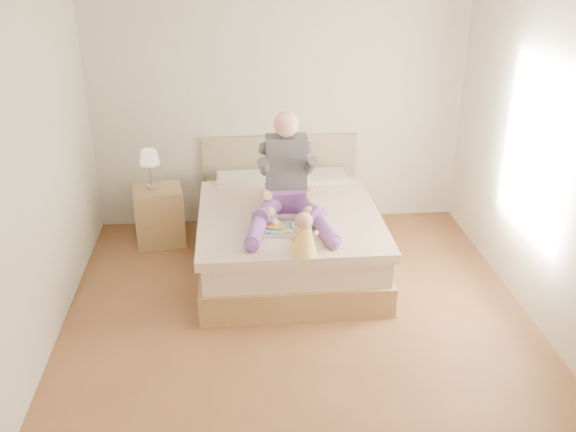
{
  "coord_description": "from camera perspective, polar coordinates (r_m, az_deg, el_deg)",
  "views": [
    {
      "loc": [
        -0.49,
        -4.6,
        3.1
      ],
      "look_at": [
        -0.03,
        0.61,
        0.71
      ],
      "focal_mm": 40.0,
      "sensor_mm": 36.0,
      "label": 1
    }
  ],
  "objects": [
    {
      "name": "room",
      "position": [
        4.91,
        1.97,
        5.66
      ],
      "size": [
        4.02,
        4.22,
        2.71
      ],
      "color": "brown",
      "rests_on": "ground"
    },
    {
      "name": "bed",
      "position": [
        6.35,
        -0.07,
        -1.41
      ],
      "size": [
        1.7,
        2.18,
        1.0
      ],
      "color": "olive",
      "rests_on": "ground"
    },
    {
      "name": "nightstand",
      "position": [
        6.87,
        -11.38,
        0.07
      ],
      "size": [
        0.56,
        0.51,
        0.61
      ],
      "rotation": [
        0.0,
        0.0,
        0.15
      ],
      "color": "olive",
      "rests_on": "ground"
    },
    {
      "name": "lamp",
      "position": [
        6.65,
        -12.21,
        4.94
      ],
      "size": [
        0.21,
        0.21,
        0.42
      ],
      "color": "silver",
      "rests_on": "nightstand"
    },
    {
      "name": "tray",
      "position": [
        5.71,
        -0.23,
        -0.94
      ],
      "size": [
        0.52,
        0.44,
        0.13
      ],
      "rotation": [
        0.0,
        0.0,
        -0.21
      ],
      "color": "silver",
      "rests_on": "bed"
    },
    {
      "name": "baby",
      "position": [
        5.26,
        1.39,
        -1.84
      ],
      "size": [
        0.24,
        0.33,
        0.37
      ],
      "rotation": [
        0.0,
        0.0,
        0.1
      ],
      "color": "#FFCC50",
      "rests_on": "bed"
    },
    {
      "name": "adult",
      "position": [
        5.93,
        -0.05,
        2.75
      ],
      "size": [
        0.82,
        1.16,
        0.97
      ],
      "rotation": [
        0.0,
        0.0,
        -0.03
      ],
      "color": "#6C3B95",
      "rests_on": "bed"
    }
  ]
}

